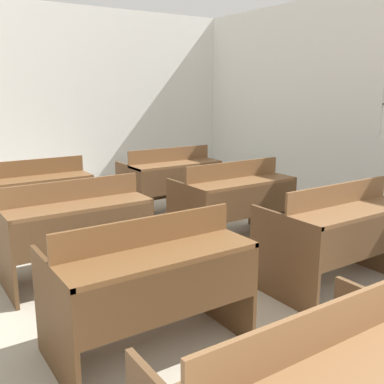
% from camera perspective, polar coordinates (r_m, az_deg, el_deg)
% --- Properties ---
extents(wall_back, '(6.55, 0.06, 2.74)m').
position_cam_1_polar(wall_back, '(6.92, -19.91, 10.73)').
color(wall_back, silver).
rests_on(wall_back, ground_plane).
extents(bench_second_left, '(1.14, 0.70, 0.84)m').
position_cam_1_polar(bench_second_left, '(2.70, -5.45, -11.12)').
color(bench_second_left, '#52361D').
rests_on(bench_second_left, ground_plane).
extents(bench_second_right, '(1.14, 0.70, 0.84)m').
position_cam_1_polar(bench_second_right, '(3.73, 17.99, -4.78)').
color(bench_second_right, brown).
rests_on(bench_second_right, ground_plane).
extents(bench_third_left, '(1.14, 0.70, 0.84)m').
position_cam_1_polar(bench_third_left, '(3.81, -14.65, -4.21)').
color(bench_third_left, brown).
rests_on(bench_third_left, ground_plane).
extents(bench_third_right, '(1.14, 0.70, 0.84)m').
position_cam_1_polar(bench_third_right, '(4.59, 5.33, -0.90)').
color(bench_third_right, brown).
rests_on(bench_third_right, ground_plane).
extents(bench_back_left, '(1.14, 0.70, 0.84)m').
position_cam_1_polar(bench_back_left, '(4.99, -19.65, -0.49)').
color(bench_back_left, brown).
rests_on(bench_back_left, ground_plane).
extents(bench_back_right, '(1.14, 0.70, 0.84)m').
position_cam_1_polar(bench_back_right, '(5.62, -2.74, 1.74)').
color(bench_back_right, brown).
rests_on(bench_back_right, ground_plane).
extents(wastepaper_bin, '(0.24, 0.24, 0.32)m').
position_cam_1_polar(wastepaper_bin, '(7.26, 7.25, 1.85)').
color(wastepaper_bin, '#1E6B33').
rests_on(wastepaper_bin, ground_plane).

